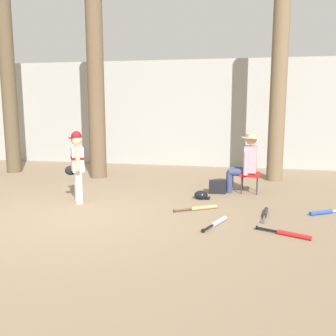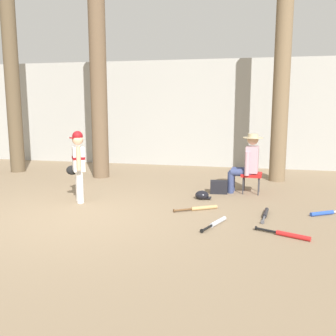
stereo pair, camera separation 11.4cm
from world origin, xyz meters
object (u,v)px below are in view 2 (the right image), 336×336
Objects in this scene: tree_far_left at (12,84)px; bat_red_barrel at (289,235)px; bat_wood_tan at (201,208)px; bat_black_composite at (265,214)px; folding_stool at (252,175)px; young_ballplayer at (78,162)px; bat_blue_youth at (325,213)px; tree_near_player at (99,84)px; seated_spectator at (247,162)px; bat_aluminum_silver at (216,223)px; handbag_beside_stool at (219,187)px; tree_behind_spectator at (281,94)px; batting_helmet_black at (202,195)px.

tree_far_left is 7.14× the size of bat_red_barrel.
bat_wood_tan is 0.95× the size of bat_black_composite.
folding_stool is at bearing -11.08° from tree_far_left.
young_ballplayer reaches higher than bat_blue_youth.
tree_near_player reaches higher than seated_spectator.
folding_stool is at bearing 77.50° from bat_aluminum_silver.
bat_red_barrel is at bearing -38.31° from bat_wood_tan.
seated_spectator is 1.70× the size of bat_wood_tan.
young_ballplayer is 3.84× the size of handbag_beside_stool.
folding_stool is at bearing 132.41° from bat_blue_youth.
folding_stool is 0.64× the size of bat_blue_youth.
young_ballplayer is (0.54, -2.33, -1.50)m from tree_near_player.
tree_near_player is at bearing 164.94° from seated_spectator.
handbag_beside_stool reaches higher than bat_wood_tan.
tree_near_player is at bearing 159.42° from handbag_beside_stool.
tree_near_player reaches higher than folding_stool.
young_ballplayer is 4.34m from bat_blue_youth.
tree_near_player is at bearing -173.60° from tree_behind_spectator.
bat_wood_tan is 1.01× the size of bat_aluminum_silver.
bat_blue_youth is at bearing -18.90° from tree_far_left.
folding_stool is 0.61× the size of bat_aluminum_silver.
batting_helmet_black is at bearing -142.02° from folding_stool.
seated_spectator is 1.62× the size of bat_black_composite.
batting_helmet_black is at bearing -124.87° from tree_behind_spectator.
folding_stool is 1.40× the size of batting_helmet_black.
bat_aluminum_silver is 1.06m from bat_red_barrel.
bat_wood_tan is 1.07× the size of bat_blue_youth.
bat_black_composite is (3.87, -2.52, -2.22)m from tree_near_player.
bat_red_barrel is at bearing -29.27° from tree_far_left.
young_ballplayer is 3.85m from bat_red_barrel.
batting_helmet_black is (2.19, 0.67, -0.67)m from young_ballplayer.
handbag_beside_stool is at bearing -20.58° from tree_near_player.
bat_aluminum_silver is 2.31× the size of batting_helmet_black.
tree_far_left is 7.39× the size of bat_wood_tan.
seated_spectator reaches higher than bat_aluminum_silver.
handbag_beside_stool is (-1.22, -1.60, -1.87)m from tree_behind_spectator.
tree_far_left reaches higher than bat_aluminum_silver.
bat_black_composite is (0.24, -1.57, -0.33)m from folding_stool.
tree_behind_spectator is 0.88× the size of tree_far_left.
young_ballplayer reaches higher than bat_red_barrel.
tree_behind_spectator is at bearing 2.01° from tree_far_left.
bat_blue_youth is at bearing -15.94° from batting_helmet_black.
bat_red_barrel is at bearing -63.81° from handbag_beside_stool.
tree_near_player reaches higher than handbag_beside_stool.
seated_spectator is 1.21m from batting_helmet_black.
handbag_beside_stool is (2.46, 1.21, -0.61)m from young_ballplayer.
folding_stool is 0.57× the size of bat_black_composite.
bat_red_barrel is at bearing -17.46° from young_ballplayer.
batting_helmet_black reaches higher than bat_red_barrel.
folding_stool reaches higher than bat_wood_tan.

